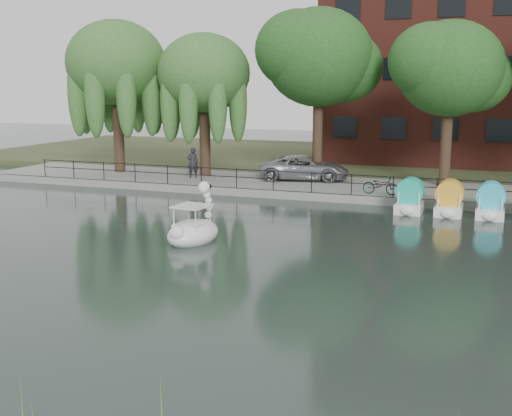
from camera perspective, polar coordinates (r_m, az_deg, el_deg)
The scene contains 15 objects.
ground_plane at distance 19.82m, azimuth -5.41°, elevation -5.66°, with size 120.00×120.00×0.00m, color #31423B.
promenade at distance 34.54m, azimuth 6.16°, elevation 1.81°, with size 40.00×6.00×0.40m, color gray.
kerb at distance 31.73m, azimuth 4.84°, elevation 1.02°, with size 40.00×0.25×0.40m, color gray.
land_strip at distance 48.12m, azimuth 10.29°, elevation 4.25°, with size 60.00×22.00×0.36m, color #47512D.
railing at distance 31.77m, azimuth 4.97°, elevation 2.76°, with size 32.00×0.05×1.00m.
apartment_building at distance 47.21m, azimuth 19.35°, elevation 14.86°, with size 20.00×10.07×18.00m.
willow_left at distance 39.79m, azimuth -12.35°, elevation 12.46°, with size 5.88×5.88×9.01m.
willow_mid at distance 37.57m, azimuth -4.65°, elevation 11.83°, with size 5.32×5.32×8.15m.
broadleaf_center at distance 36.32m, azimuth 5.61°, elevation 13.13°, with size 6.00×6.00×9.25m.
broadleaf_right at distance 34.66m, azimuth 16.87°, elevation 11.71°, with size 5.40×5.40×8.32m.
minivan at distance 35.77m, azimuth 4.32°, elevation 3.75°, with size 5.64×2.59×1.57m, color gray.
bicycle at distance 31.57m, azimuth 11.00°, elevation 2.09°, with size 1.72×0.60×1.00m, color gray.
pedestrian at distance 36.64m, azimuth -5.64°, elevation 4.22°, with size 0.71×0.48×1.98m, color black.
swan_boat at distance 23.55m, azimuth -5.56°, elevation -1.83°, with size 1.81×2.64×2.10m.
reed_bank at distance 11.08m, azimuth -18.04°, elevation -16.73°, with size 24.00×2.40×1.20m.
Camera 1 is at (8.31, -17.08, 5.65)m, focal length 45.00 mm.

